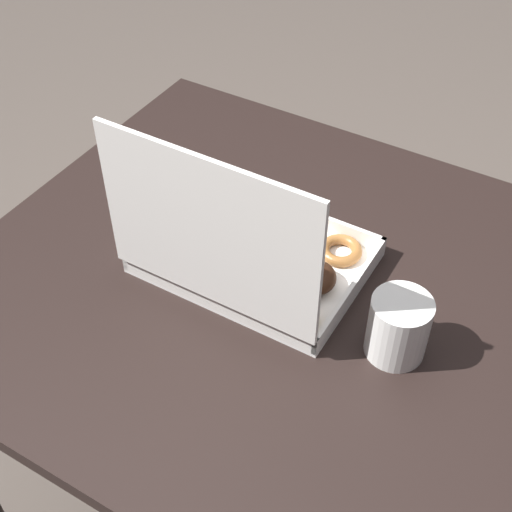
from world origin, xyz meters
TOP-DOWN VIEW (x-y plane):
  - ground_plane at (0.00, 0.00)m, footprint 8.00×8.00m
  - dining_table at (0.00, 0.00)m, footprint 1.00×0.89m
  - donut_box at (0.05, 0.02)m, footprint 0.35×0.26m
  - coffee_mug at (-0.22, 0.04)m, footprint 0.09×0.09m

SIDE VIEW (x-z plane):
  - ground_plane at x=0.00m, z-range 0.00..0.00m
  - dining_table at x=0.00m, z-range 0.26..0.97m
  - coffee_mug at x=-0.22m, z-range 0.72..0.82m
  - donut_box at x=0.05m, z-range 0.62..0.92m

